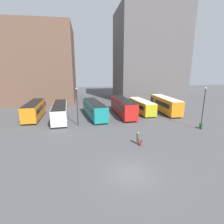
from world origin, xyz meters
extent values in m
plane|color=#4C4C4F|center=(0.00, 0.00, 0.00)|extent=(160.00, 160.00, 0.00)
cube|color=brown|center=(-20.78, 40.54, 10.43)|extent=(28.53, 17.76, 20.86)
cube|color=#5B5656|center=(16.17, 40.54, 13.20)|extent=(19.32, 16.81, 26.40)
cube|color=orange|center=(-13.53, 21.19, 1.64)|extent=(2.89, 10.08, 2.69)
cube|color=black|center=(-13.67, 25.29, 1.98)|extent=(2.65, 1.93, 1.02)
cube|color=black|center=(-13.50, 20.29, 1.98)|extent=(2.80, 6.48, 0.81)
cube|color=black|center=(-13.53, 21.19, 3.03)|extent=(2.68, 9.87, 0.08)
cylinder|color=black|center=(-13.63, 24.29, 0.54)|extent=(2.48, 1.17, 1.08)
cylinder|color=black|center=(-13.42, 18.09, 0.54)|extent=(2.48, 1.17, 1.08)
cube|color=silver|center=(-8.50, 19.25, 1.57)|extent=(3.40, 11.37, 2.55)
cube|color=black|center=(-8.86, 23.83, 1.89)|extent=(2.72, 2.25, 0.97)
cube|color=black|center=(-8.42, 18.24, 1.89)|extent=(3.11, 7.35, 0.77)
cube|color=black|center=(-8.50, 19.25, 2.89)|extent=(3.18, 11.13, 0.08)
cylinder|color=black|center=(-8.77, 22.71, 0.54)|extent=(2.50, 1.27, 1.09)
cylinder|color=black|center=(-8.23, 15.78, 0.54)|extent=(2.50, 1.27, 1.09)
cube|color=#19847F|center=(-2.03, 19.98, 1.63)|extent=(4.32, 11.32, 2.70)
cube|color=black|center=(-2.78, 24.46, 1.97)|extent=(2.87, 2.43, 1.03)
cube|color=black|center=(-1.87, 19.00, 1.97)|extent=(3.70, 7.40, 0.81)
cube|color=black|center=(-2.03, 19.98, 3.02)|extent=(4.09, 11.07, 0.08)
cylinder|color=black|center=(-2.59, 23.36, 0.50)|extent=(2.57, 1.40, 1.01)
cylinder|color=black|center=(-1.46, 16.60, 0.50)|extent=(2.57, 1.40, 1.01)
cube|color=red|center=(3.88, 20.78, 1.77)|extent=(3.13, 11.99, 2.95)
cube|color=black|center=(3.64, 25.64, 2.14)|extent=(2.69, 2.30, 1.12)
cube|color=black|center=(3.93, 19.71, 2.14)|extent=(2.94, 7.72, 0.88)
cube|color=black|center=(3.88, 20.78, 3.28)|extent=(2.91, 11.75, 0.08)
cylinder|color=black|center=(3.70, 24.46, 0.54)|extent=(2.49, 1.19, 1.07)
cylinder|color=black|center=(4.06, 17.10, 0.54)|extent=(2.49, 1.19, 1.07)
cube|color=gold|center=(8.27, 21.87, 1.47)|extent=(3.41, 9.54, 2.44)
cube|color=black|center=(7.89, 25.68, 1.77)|extent=(2.69, 1.97, 0.93)
cube|color=black|center=(8.35, 21.03, 1.77)|extent=(3.11, 6.20, 0.73)
cube|color=white|center=(8.27, 21.87, 2.73)|extent=(3.20, 9.34, 0.08)
cylinder|color=black|center=(7.98, 24.75, 0.45)|extent=(2.47, 1.14, 0.90)
cylinder|color=black|center=(8.56, 18.99, 0.45)|extent=(2.47, 1.14, 0.90)
cube|color=orange|center=(13.53, 21.36, 1.76)|extent=(2.59, 10.67, 2.93)
cube|color=black|center=(13.52, 25.73, 2.12)|extent=(2.61, 1.96, 1.11)
cube|color=black|center=(13.53, 20.40, 2.12)|extent=(2.61, 6.83, 0.88)
cube|color=white|center=(13.53, 21.36, 3.26)|extent=(2.38, 10.46, 0.08)
cylinder|color=black|center=(13.52, 24.67, 0.53)|extent=(2.47, 1.07, 1.07)
cylinder|color=black|center=(13.53, 18.05, 0.53)|extent=(2.47, 1.07, 1.07)
cylinder|color=#4C3828|center=(2.47, 6.06, 0.38)|extent=(0.15, 0.15, 0.76)
cylinder|color=#4C3828|center=(2.64, 6.05, 0.38)|extent=(0.15, 0.15, 0.76)
cylinder|color=brown|center=(2.55, 6.06, 1.09)|extent=(0.45, 0.45, 0.66)
sphere|color=tan|center=(2.55, 6.06, 1.55)|extent=(0.25, 0.25, 0.25)
cube|color=#B7232D|center=(2.79, 5.60, 0.27)|extent=(0.21, 0.31, 0.54)
cube|color=black|center=(2.78, 5.49, 0.66)|extent=(0.11, 0.03, 0.24)
cylinder|color=black|center=(-5.13, 15.13, 3.06)|extent=(0.12, 0.12, 6.13)
sphere|color=beige|center=(-5.13, 15.13, 6.21)|extent=(0.28, 0.28, 0.28)
cylinder|color=black|center=(14.07, 9.89, 3.22)|extent=(0.12, 0.12, 6.44)
sphere|color=beige|center=(14.07, 9.89, 6.53)|extent=(0.28, 0.28, 0.28)
cylinder|color=#285633|center=(14.38, 10.28, 0.42)|extent=(0.52, 0.52, 0.85)
camera|label=1|loc=(-4.00, -13.67, 9.33)|focal=28.00mm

